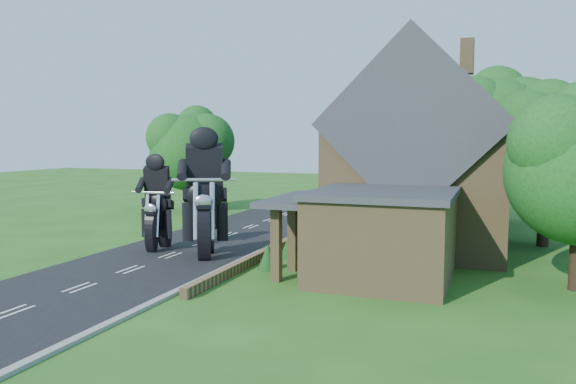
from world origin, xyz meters
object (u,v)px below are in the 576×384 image
(house, at_px, (421,160))
(motorcycle_follow, at_px, (158,236))
(annex, at_px, (380,233))
(garden_wall, at_px, (295,239))
(motorcycle_lead, at_px, (206,238))

(house, distance_m, motorcycle_follow, 13.30)
(annex, xyz_separation_m, motorcycle_follow, (-11.12, 1.72, -1.07))
(motorcycle_follow, bearing_deg, garden_wall, -148.34)
(house, bearing_deg, motorcycle_lead, -146.99)
(house, xyz_separation_m, motorcycle_lead, (-8.80, -5.72, -3.46))
(annex, relative_size, motorcycle_lead, 3.72)
(garden_wall, relative_size, motorcycle_lead, 11.62)
(annex, bearing_deg, garden_wall, 133.84)
(annex, bearing_deg, motorcycle_lead, 172.45)
(garden_wall, distance_m, motorcycle_lead, 5.43)
(house, height_order, motorcycle_lead, house)
(garden_wall, height_order, motorcycle_follow, motorcycle_follow)
(garden_wall, xyz_separation_m, annex, (5.57, -5.80, 1.57))
(house, bearing_deg, garden_wall, -170.83)
(garden_wall, xyz_separation_m, house, (6.19, 1.00, 4.14))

